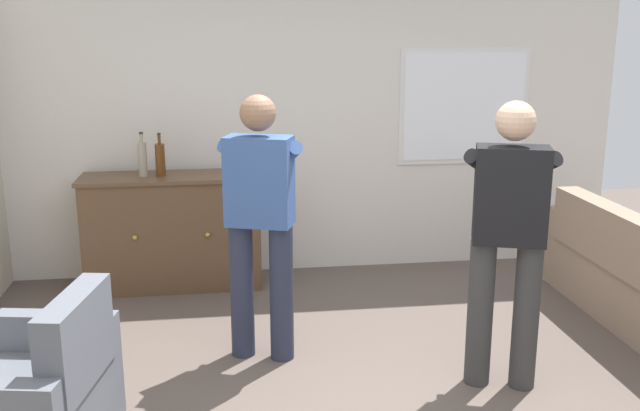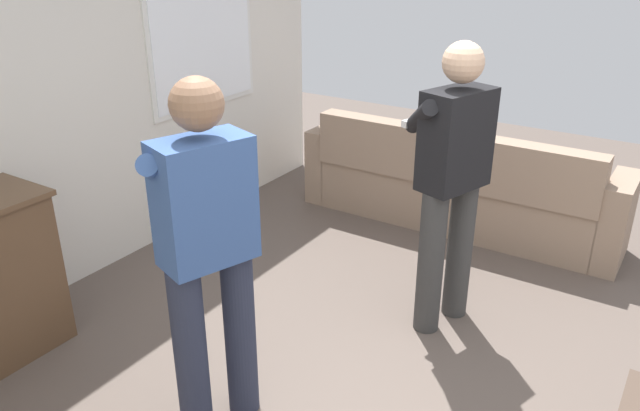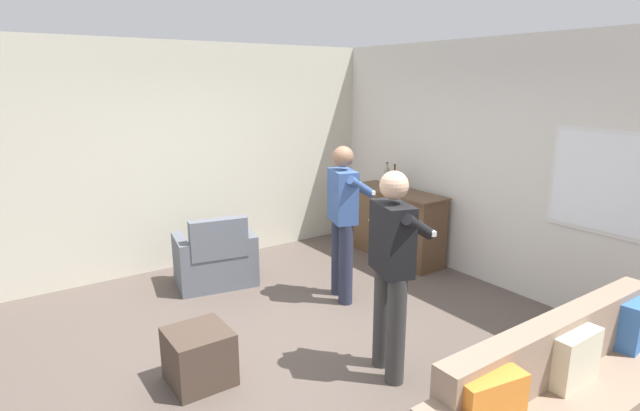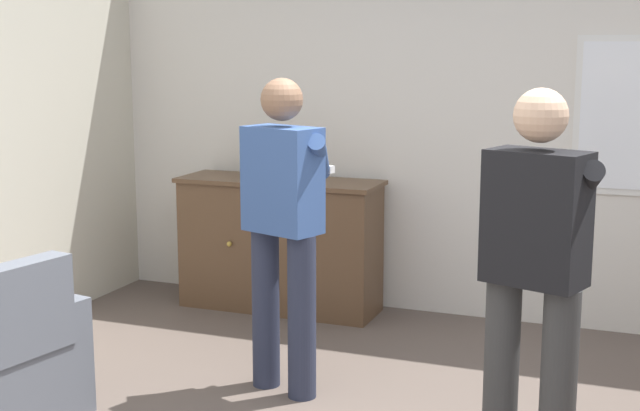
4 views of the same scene
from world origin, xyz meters
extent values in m
plane|color=brown|center=(0.00, 0.00, 0.00)|extent=(10.40, 10.40, 0.00)
cube|color=silver|center=(0.00, 2.66, 1.40)|extent=(5.20, 0.12, 2.80)
cube|color=silver|center=(1.25, 2.60, 1.40)|extent=(1.14, 0.02, 1.00)
cube|color=white|center=(1.25, 2.59, 1.40)|extent=(1.06, 0.03, 0.92)
cube|color=beige|center=(-2.66, 0.00, 1.40)|extent=(0.12, 5.20, 2.80)
cube|color=gray|center=(1.89, 0.78, 0.63)|extent=(0.18, 2.20, 0.41)
cube|color=#386BB7|center=(2.02, 1.63, 0.60)|extent=(0.19, 0.41, 0.36)
cube|color=beige|center=(2.02, 0.78, 0.60)|extent=(0.14, 0.40, 0.36)
cube|color=orange|center=(2.02, -0.07, 0.60)|extent=(0.21, 0.42, 0.36)
cube|color=slate|center=(-1.79, -0.06, 0.20)|extent=(0.75, 0.75, 0.40)
cube|color=slate|center=(-1.54, -0.10, 0.62)|extent=(0.25, 0.65, 0.45)
cube|color=slate|center=(-1.86, -0.43, 0.30)|extent=(0.65, 0.24, 0.60)
cube|color=slate|center=(-1.73, 0.32, 0.30)|extent=(0.65, 0.24, 0.60)
cube|color=brown|center=(-1.24, 2.30, 0.45)|extent=(1.39, 0.44, 0.90)
cube|color=brown|center=(-1.24, 2.30, 0.91)|extent=(1.43, 0.48, 0.03)
sphere|color=#B79338|center=(-1.52, 2.06, 0.49)|extent=(0.04, 0.04, 0.04)
sphere|color=#B79338|center=(-0.96, 2.06, 0.49)|extent=(0.04, 0.04, 0.04)
cylinder|color=gray|center=(-1.45, 2.29, 1.06)|extent=(0.07, 0.07, 0.27)
cylinder|color=gray|center=(-1.45, 2.29, 1.23)|extent=(0.03, 0.03, 0.06)
cylinder|color=#262626|center=(-1.45, 2.29, 1.27)|extent=(0.03, 0.03, 0.02)
cylinder|color=#593314|center=(-1.31, 2.31, 1.05)|extent=(0.08, 0.08, 0.25)
cylinder|color=#593314|center=(-1.31, 2.31, 1.21)|extent=(0.02, 0.02, 0.07)
cylinder|color=#262626|center=(-1.31, 2.31, 1.26)|extent=(0.03, 0.03, 0.02)
cube|color=#47382D|center=(0.00, -0.97, 0.22)|extent=(0.47, 0.47, 0.44)
cylinder|color=#282D42|center=(-0.73, 0.95, 0.44)|extent=(0.15, 0.15, 0.88)
cylinder|color=#282D42|center=(-0.49, 0.87, 0.44)|extent=(0.15, 0.15, 0.88)
cube|color=#385693|center=(-0.61, 0.91, 1.16)|extent=(0.45, 0.34, 0.55)
sphere|color=#8C664C|center=(-0.61, 0.91, 1.57)|extent=(0.22, 0.22, 0.22)
cylinder|color=#385693|center=(-0.67, 1.10, 1.27)|extent=(0.41, 0.33, 0.29)
cylinder|color=#385693|center=(-0.45, 1.02, 1.27)|extent=(0.21, 0.44, 0.29)
cube|color=white|center=(-0.51, 1.21, 1.18)|extent=(0.15, 0.09, 0.04)
cylinder|color=#383838|center=(0.64, 0.38, 0.44)|extent=(0.15, 0.15, 0.88)
cylinder|color=#383838|center=(0.89, 0.30, 0.44)|extent=(0.15, 0.15, 0.88)
cube|color=black|center=(0.76, 0.34, 1.16)|extent=(0.45, 0.33, 0.55)
sphere|color=#D8AD8C|center=(0.76, 0.34, 1.57)|extent=(0.22, 0.22, 0.22)
cylinder|color=black|center=(0.70, 0.53, 1.27)|extent=(0.41, 0.33, 0.29)
cylinder|color=black|center=(0.92, 0.46, 1.27)|extent=(0.22, 0.44, 0.29)
cube|color=white|center=(0.86, 0.64, 1.18)|extent=(0.16, 0.08, 0.04)
camera|label=1|loc=(-0.82, -3.34, 2.06)|focal=40.00mm
camera|label=2|loc=(-2.35, -0.78, 2.19)|focal=35.00mm
camera|label=3|loc=(3.44, -2.19, 2.33)|focal=28.00mm
camera|label=4|loc=(1.22, -3.28, 1.85)|focal=50.00mm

